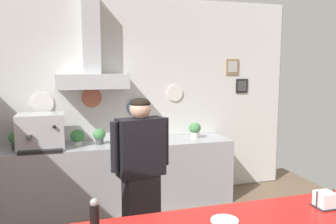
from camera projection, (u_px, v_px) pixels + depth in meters
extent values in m
cube|color=#9E9E99|center=(113.00, 100.00, 5.03)|extent=(5.54, 0.12, 2.97)
cube|color=silver|center=(114.00, 100.00, 4.97)|extent=(5.50, 0.01, 2.93)
cylinder|color=white|center=(43.00, 103.00, 4.68)|extent=(0.29, 0.02, 0.29)
cylinder|color=#C1664C|center=(92.00, 97.00, 4.86)|extent=(0.28, 0.02, 0.28)
cylinder|color=teal|center=(136.00, 107.00, 5.06)|extent=(0.27, 0.02, 0.27)
cylinder|color=white|center=(175.00, 93.00, 5.21)|extent=(0.25, 0.02, 0.25)
cube|color=black|center=(242.00, 86.00, 5.52)|extent=(0.20, 0.02, 0.23)
cube|color=#404040|center=(242.00, 86.00, 5.51)|extent=(0.15, 0.01, 0.16)
cube|color=#997047|center=(232.00, 67.00, 5.43)|extent=(0.21, 0.02, 0.24)
cube|color=#B3B3B3|center=(233.00, 67.00, 5.42)|extent=(0.15, 0.01, 0.18)
cube|color=silver|center=(92.00, 81.00, 4.66)|extent=(0.96, 0.40, 0.20)
cube|color=silver|center=(91.00, 35.00, 4.66)|extent=(0.24, 0.24, 1.05)
cube|color=#A3A5AD|center=(122.00, 175.00, 4.80)|extent=(3.13, 0.63, 0.91)
cube|color=gray|center=(122.00, 195.00, 4.84)|extent=(2.98, 0.58, 0.02)
cube|color=#232328|center=(141.00, 218.00, 3.47)|extent=(0.38, 0.27, 0.89)
cube|color=black|center=(141.00, 147.00, 3.38)|extent=(0.49, 0.31, 0.57)
cylinder|color=black|center=(165.00, 141.00, 3.50)|extent=(0.08, 0.08, 0.48)
cylinder|color=black|center=(115.00, 147.00, 3.24)|extent=(0.08, 0.08, 0.48)
sphere|color=#D8AD8E|center=(140.00, 109.00, 3.33)|extent=(0.21, 0.21, 0.21)
ellipsoid|color=black|center=(140.00, 104.00, 3.32)|extent=(0.20, 0.20, 0.11)
cube|color=#B7BABF|center=(41.00, 131.00, 4.40)|extent=(0.58, 0.43, 0.45)
cylinder|color=#4C4C51|center=(29.00, 137.00, 4.14)|extent=(0.06, 0.06, 0.06)
cube|color=black|center=(40.00, 152.00, 4.19)|extent=(0.52, 0.10, 0.04)
sphere|color=black|center=(54.00, 127.00, 4.22)|extent=(0.04, 0.04, 0.04)
cylinder|color=beige|center=(78.00, 143.00, 4.61)|extent=(0.11, 0.11, 0.06)
ellipsoid|color=#387A3D|center=(77.00, 136.00, 4.60)|extent=(0.19, 0.19, 0.17)
cylinder|color=#4C4C51|center=(99.00, 141.00, 4.68)|extent=(0.11, 0.11, 0.08)
ellipsoid|color=#47894C|center=(99.00, 134.00, 4.67)|extent=(0.17, 0.17, 0.16)
cylinder|color=#4C4C51|center=(17.00, 146.00, 4.35)|extent=(0.12, 0.12, 0.10)
ellipsoid|color=#47894C|center=(16.00, 137.00, 4.34)|extent=(0.19, 0.19, 0.17)
cylinder|color=beige|center=(195.00, 135.00, 5.08)|extent=(0.12, 0.12, 0.09)
ellipsoid|color=#47894C|center=(195.00, 128.00, 5.07)|extent=(0.18, 0.18, 0.16)
sphere|color=gray|center=(94.00, 203.00, 1.82)|extent=(0.05, 0.05, 0.05)
cube|color=#262628|center=(324.00, 207.00, 2.32)|extent=(0.13, 0.13, 0.01)
cylinder|color=#262628|center=(317.00, 200.00, 2.29)|extent=(0.01, 0.01, 0.12)
cylinder|color=#262628|center=(333.00, 198.00, 2.33)|extent=(0.01, 0.01, 0.12)
cube|color=white|center=(325.00, 199.00, 2.31)|extent=(0.11, 0.11, 0.10)
cylinder|color=white|center=(225.00, 221.00, 2.10)|extent=(0.17, 0.17, 0.01)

